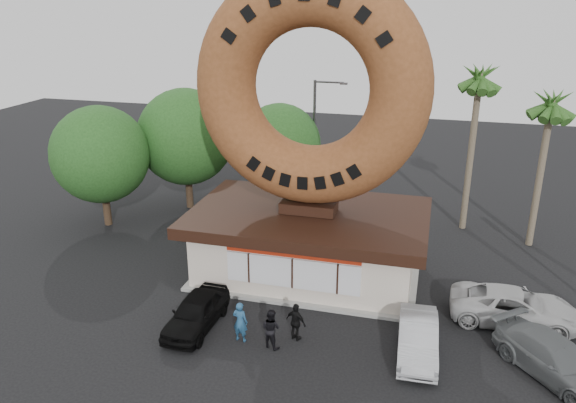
# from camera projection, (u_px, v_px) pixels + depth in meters

# --- Properties ---
(ground) EXTENTS (90.00, 90.00, 0.00)m
(ground) POSITION_uv_depth(u_px,v_px,m) (274.00, 341.00, 22.35)
(ground) COLOR black
(ground) RESTS_ON ground
(donut_shop) EXTENTS (11.20, 7.20, 3.80)m
(donut_shop) POSITION_uv_depth(u_px,v_px,m) (308.00, 241.00, 27.15)
(donut_shop) COLOR beige
(donut_shop) RESTS_ON ground
(giant_donut) EXTENTS (10.56, 2.69, 10.56)m
(giant_donut) POSITION_uv_depth(u_px,v_px,m) (311.00, 89.00, 24.61)
(giant_donut) COLOR brown
(giant_donut) RESTS_ON donut_shop
(tree_west) EXTENTS (6.00, 6.00, 7.65)m
(tree_west) POSITION_uv_depth(u_px,v_px,m) (186.00, 137.00, 34.81)
(tree_west) COLOR #473321
(tree_west) RESTS_ON ground
(tree_mid) EXTENTS (5.20, 5.20, 6.63)m
(tree_mid) POSITION_uv_depth(u_px,v_px,m) (280.00, 145.00, 35.49)
(tree_mid) COLOR #473321
(tree_mid) RESTS_ON ground
(tree_far) EXTENTS (5.60, 5.60, 7.14)m
(tree_far) POSITION_uv_depth(u_px,v_px,m) (100.00, 155.00, 32.16)
(tree_far) COLOR #473321
(tree_far) RESTS_ON ground
(palm_near) EXTENTS (2.60, 2.60, 9.75)m
(palm_near) POSITION_uv_depth(u_px,v_px,m) (479.00, 84.00, 30.25)
(palm_near) COLOR #726651
(palm_near) RESTS_ON ground
(palm_far) EXTENTS (2.60, 2.60, 8.75)m
(palm_far) POSITION_uv_depth(u_px,v_px,m) (551.00, 110.00, 28.36)
(palm_far) COLOR #726651
(palm_far) RESTS_ON ground
(street_lamp) EXTENTS (2.11, 0.20, 8.00)m
(street_lamp) POSITION_uv_depth(u_px,v_px,m) (316.00, 136.00, 35.71)
(street_lamp) COLOR #59595E
(street_lamp) RESTS_ON ground
(person_left) EXTENTS (0.67, 0.48, 1.71)m
(person_left) POSITION_uv_depth(u_px,v_px,m) (240.00, 322.00, 22.13)
(person_left) COLOR navy
(person_left) RESTS_ON ground
(person_center) EXTENTS (0.96, 0.85, 1.64)m
(person_center) POSITION_uv_depth(u_px,v_px,m) (271.00, 328.00, 21.75)
(person_center) COLOR black
(person_center) RESTS_ON ground
(person_right) EXTENTS (1.02, 0.74, 1.60)m
(person_right) POSITION_uv_depth(u_px,v_px,m) (296.00, 322.00, 22.20)
(person_right) COLOR black
(person_right) RESTS_ON ground
(car_black) EXTENTS (1.77, 4.13, 1.39)m
(car_black) POSITION_uv_depth(u_px,v_px,m) (196.00, 312.00, 23.09)
(car_black) COLOR black
(car_black) RESTS_ON ground
(car_silver) EXTENTS (1.66, 4.22, 1.37)m
(car_silver) POSITION_uv_depth(u_px,v_px,m) (418.00, 338.00, 21.38)
(car_silver) COLOR #AEAFB3
(car_silver) RESTS_ON ground
(car_grey) EXTENTS (4.65, 4.98, 1.41)m
(car_grey) POSITION_uv_depth(u_px,v_px,m) (556.00, 359.00, 20.10)
(car_grey) COLOR slate
(car_grey) RESTS_ON ground
(car_white) EXTENTS (5.32, 2.55, 1.46)m
(car_white) POSITION_uv_depth(u_px,v_px,m) (515.00, 307.00, 23.41)
(car_white) COLOR #BDBDBD
(car_white) RESTS_ON ground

